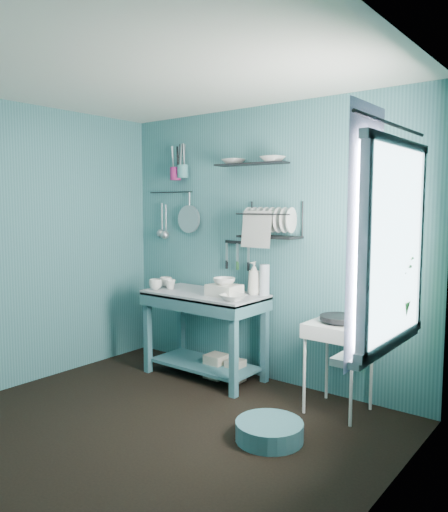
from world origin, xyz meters
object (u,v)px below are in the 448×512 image
Objects in this scene: mug_right at (166,282)px; storage_tin_small at (235,370)px; storage_tin_large at (216,366)px; work_counter at (204,335)px; water_bottle at (264,280)px; utensil_cup_magenta at (176,174)px; mug_left at (155,284)px; floor_basin at (269,431)px; wash_tub at (224,290)px; frying_pan at (339,318)px; mug_mid at (170,284)px; soap_bottle at (254,278)px; hotplate_stand at (338,367)px; dish_rack at (269,220)px; utensil_cup_teal at (183,171)px; colander at (189,219)px.

storage_tin_small is (0.80, 0.08, -0.75)m from mug_right.
work_counter is at bearing -153.43° from storage_tin_large.
utensil_cup_magenta reaches higher than water_bottle.
storage_tin_small is (0.78, 0.24, -0.75)m from mug_left.
work_counter is 2.42× the size of floor_basin.
wash_tub reaches higher than frying_pan.
mug_right is 0.96m from storage_tin_large.
mug_mid is 0.81× the size of mug_right.
utensil_cup_magenta reaches higher than mug_left.
soap_bottle is (0.92, 0.20, 0.10)m from mug_right.
work_counter is at bearing 175.43° from wash_tub.
hotplate_stand is at bearing -0.69° from storage_tin_large.
water_bottle is (0.27, 0.24, 0.09)m from wash_tub.
water_bottle is at bearing 22.04° from storage_tin_large.
utensil_cup_magenta is at bearing 105.49° from mug_left.
mug_left reaches higher than hotplate_stand.
mug_mid is 1.18m from dish_rack.
utensil_cup_magenta is 0.10m from utensil_cup_teal.
water_bottle is at bearing 12.17° from mug_right.
mug_left is 0.22× the size of dish_rack.
utensil_cup_teal is at bearing -149.55° from colander.
storage_tin_large is (-0.15, 0.07, -0.74)m from wash_tub.
floor_basin is (1.56, -0.64, -0.79)m from mug_mid.
mug_left is at bearing -162.90° from storage_tin_small.
utensil_cup_teal is at bearing 177.96° from water_bottle.
work_counter is at bearing -177.68° from hotplate_stand.
soap_bottle is at bearing 45.00° from storage_tin_small.
water_bottle is 0.88m from storage_tin_small.
dish_rack is (0.16, 0.01, 0.53)m from soap_bottle.
dish_rack is at bearing 13.57° from work_counter.
mug_mid is 1.79m from hotplate_stand.
utensil_cup_teal is 1.94m from storage_tin_large.
mug_mid is at bearing -26.57° from mug_right.
dish_rack is 4.23× the size of utensil_cup_magenta.
hotplate_stand is (1.08, 0.06, -0.50)m from wash_tub.
dish_rack is (1.08, 0.21, 0.63)m from mug_right.
hotplate_stand is (1.81, 0.20, -0.50)m from mug_left.
wash_tub is at bearing -25.02° from storage_tin_large.
mug_mid is 0.63m from wash_tub.
colander is (-1.02, 0.08, -0.01)m from dish_rack.
mug_left is at bearing -156.55° from dish_rack.
storage_tin_small is at bearing 11.63° from mug_mid.
water_bottle is (0.52, 0.22, 0.54)m from work_counter.
mug_right is at bearing -91.34° from utensil_cup_teal.
utensil_cup_magenta reaches higher than storage_tin_large.
floor_basin is (1.68, -0.70, -0.79)m from mug_right.
wash_tub is 1.00× the size of colander.
soap_bottle reaches higher than mug_mid.
soap_bottle reaches higher than floor_basin.
water_bottle reaches higher than mug_left.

